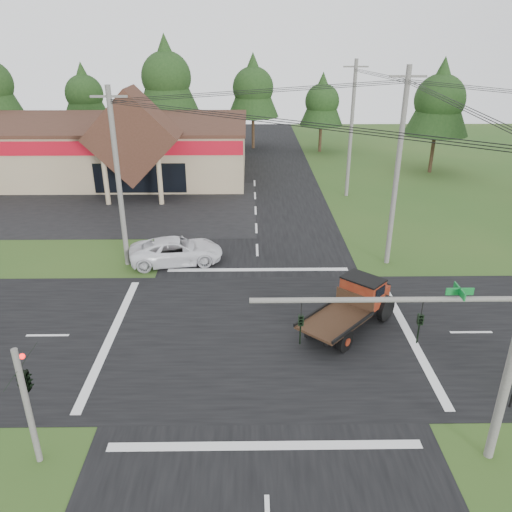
{
  "coord_description": "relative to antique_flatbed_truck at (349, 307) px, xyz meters",
  "views": [
    {
      "loc": [
        -0.48,
        -19.97,
        12.95
      ],
      "look_at": [
        -0.15,
        4.14,
        2.2
      ],
      "focal_mm": 35.0,
      "sensor_mm": 36.0,
      "label": 1
    }
  ],
  "objects": [
    {
      "name": "antique_flatbed_truck",
      "position": [
        0.0,
        0.0,
        0.0
      ],
      "size": [
        5.41,
        5.57,
        2.35
      ],
      "primitive_type": null,
      "rotation": [
        0.0,
        0.0,
        -0.75
      ],
      "color": "#58160C",
      "rests_on": "ground"
    },
    {
      "name": "tree_row_c",
      "position": [
        -14.18,
        40.58,
        7.55
      ],
      "size": [
        7.28,
        7.28,
        13.13
      ],
      "color": "#332316",
      "rests_on": "ground"
    },
    {
      "name": "tree_row_e",
      "position": [
        3.82,
        39.58,
        4.86
      ],
      "size": [
        5.04,
        5.04,
        9.09
      ],
      "color": "#332316",
      "rests_on": "ground"
    },
    {
      "name": "road_ns",
      "position": [
        -4.18,
        -0.42,
        -1.17
      ],
      "size": [
        12.0,
        120.0,
        0.02
      ],
      "primitive_type": "cube",
      "color": "black",
      "rests_on": "ground"
    },
    {
      "name": "traffic_signal_corner",
      "position": [
        -11.68,
        -7.75,
        2.35
      ],
      "size": [
        0.53,
        2.48,
        4.4
      ],
      "color": "#595651",
      "rests_on": "ground"
    },
    {
      "name": "parking_apron",
      "position": [
        -18.18,
        18.58,
        -1.16
      ],
      "size": [
        28.0,
        14.0,
        0.02
      ],
      "primitive_type": "cube",
      "color": "black",
      "rests_on": "ground"
    },
    {
      "name": "utility_pole_nw",
      "position": [
        -12.18,
        7.58,
        4.21
      ],
      "size": [
        2.0,
        0.3,
        10.5
      ],
      "color": "#595651",
      "rests_on": "ground"
    },
    {
      "name": "traffic_signal_mast",
      "position": [
        1.64,
        -7.92,
        3.25
      ],
      "size": [
        8.12,
        0.24,
        7.0
      ],
      "color": "#595651",
      "rests_on": "ground"
    },
    {
      "name": "utility_pole_n",
      "position": [
        3.82,
        21.58,
        4.56
      ],
      "size": [
        2.0,
        0.3,
        11.2
      ],
      "color": "#595651",
      "rests_on": "ground"
    },
    {
      "name": "road_ew",
      "position": [
        -4.18,
        -0.42,
        -1.16
      ],
      "size": [
        120.0,
        12.0,
        0.02
      ],
      "primitive_type": "cube",
      "color": "black",
      "rests_on": "ground"
    },
    {
      "name": "tree_row_b",
      "position": [
        -24.18,
        41.58,
        5.53
      ],
      "size": [
        5.6,
        5.6,
        10.1
      ],
      "color": "#332316",
      "rests_on": "ground"
    },
    {
      "name": "tree_side_ne",
      "position": [
        13.82,
        29.58,
        6.2
      ],
      "size": [
        6.16,
        6.16,
        11.11
      ],
      "color": "#332316",
      "rests_on": "ground"
    },
    {
      "name": "utility_pole_ne",
      "position": [
        3.82,
        7.58,
        4.71
      ],
      "size": [
        2.0,
        0.3,
        11.5
      ],
      "color": "#595651",
      "rests_on": "ground"
    },
    {
      "name": "ground",
      "position": [
        -4.18,
        -0.42,
        -1.18
      ],
      "size": [
        120.0,
        120.0,
        0.0
      ],
      "primitive_type": "plane",
      "color": "#284B1A",
      "rests_on": "ground"
    },
    {
      "name": "white_pickup",
      "position": [
        -9.17,
        7.78,
        -0.39
      ],
      "size": [
        6.0,
        3.54,
        1.56
      ],
      "primitive_type": "imported",
      "rotation": [
        0.0,
        0.0,
        1.75
      ],
      "color": "white",
      "rests_on": "ground"
    },
    {
      "name": "cvs_building",
      "position": [
        -19.88,
        29.14,
        1.6
      ],
      "size": [
        30.4,
        18.2,
        9.19
      ],
      "color": "tan",
      "rests_on": "ground"
    },
    {
      "name": "tree_row_d",
      "position": [
        -4.18,
        41.58,
        6.2
      ],
      "size": [
        6.16,
        6.16,
        11.11
      ],
      "color": "#332316",
      "rests_on": "ground"
    }
  ]
}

